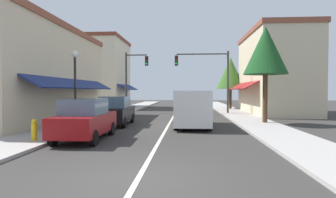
{
  "coord_description": "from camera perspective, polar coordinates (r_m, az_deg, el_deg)",
  "views": [
    {
      "loc": [
        1.18,
        -6.48,
        2.1
      ],
      "look_at": [
        -0.14,
        12.33,
        1.56
      ],
      "focal_mm": 29.92,
      "sensor_mm": 36.0,
      "label": 1
    }
  ],
  "objects": [
    {
      "name": "ground_plane",
      "position": [
        24.6,
        1.27,
        -3.26
      ],
      "size": [
        80.0,
        80.0,
        0.0
      ],
      "primitive_type": "plane",
      "color": "#33302D"
    },
    {
      "name": "street_lamp_left_near",
      "position": [
        15.76,
        -18.41,
        4.5
      ],
      "size": [
        0.36,
        0.36,
        4.25
      ],
      "color": "black",
      "rests_on": "ground"
    },
    {
      "name": "traffic_signal_mast_arm",
      "position": [
        25.61,
        8.43,
        5.61
      ],
      "size": [
        4.88,
        0.5,
        5.69
      ],
      "color": "#333333",
      "rests_on": "ground"
    },
    {
      "name": "traffic_signal_left_corner",
      "position": [
        27.39,
        -7.15,
        5.13
      ],
      "size": [
        2.28,
        0.5,
        5.84
      ],
      "color": "#333333",
      "rests_on": "ground"
    },
    {
      "name": "sidewalk_right",
      "position": [
        24.94,
        14.01,
        -3.1
      ],
      "size": [
        2.6,
        56.0,
        0.12
      ],
      "primitive_type": "cube",
      "color": "#A39E99",
      "rests_on": "ground"
    },
    {
      "name": "parked_car_nearest_left",
      "position": [
        12.52,
        -16.51,
        -4.03
      ],
      "size": [
        1.85,
        4.13,
        1.77
      ],
      "rotation": [
        0.0,
        0.0,
        0.02
      ],
      "color": "maroon",
      "rests_on": "ground"
    },
    {
      "name": "lane_center_stripe",
      "position": [
        24.6,
        1.27,
        -3.25
      ],
      "size": [
        0.14,
        52.0,
        0.01
      ],
      "primitive_type": "cube",
      "color": "silver",
      "rests_on": "ground"
    },
    {
      "name": "sidewalk_left",
      "position": [
        25.46,
        -11.21,
        -2.99
      ],
      "size": [
        2.6,
        56.0,
        0.12
      ],
      "primitive_type": "cube",
      "color": "#A39E99",
      "rests_on": "ground"
    },
    {
      "name": "tree_right_far",
      "position": [
        32.29,
        12.62,
        5.13
      ],
      "size": [
        3.17,
        3.17,
        5.85
      ],
      "color": "#4C331E",
      "rests_on": "ground"
    },
    {
      "name": "van_in_lane",
      "position": [
        16.5,
        4.89,
        -1.68
      ],
      "size": [
        2.03,
        5.19,
        2.12
      ],
      "rotation": [
        0.0,
        0.0,
        0.01
      ],
      "color": "silver",
      "rests_on": "ground"
    },
    {
      "name": "parked_car_second_left",
      "position": [
        17.45,
        -10.64,
        -2.4
      ],
      "size": [
        1.87,
        4.14,
        1.77
      ],
      "rotation": [
        0.0,
        0.0,
        0.03
      ],
      "color": "black",
      "rests_on": "ground"
    },
    {
      "name": "tree_right_near",
      "position": [
        18.83,
        19.25,
        9.23
      ],
      "size": [
        2.73,
        2.73,
        6.16
      ],
      "color": "#4C331E",
      "rests_on": "ground"
    },
    {
      "name": "storefront_right_block",
      "position": [
        27.7,
        20.83,
        5.02
      ],
      "size": [
        6.02,
        10.2,
        7.57
      ],
      "color": "beige",
      "rests_on": "ground"
    },
    {
      "name": "fire_hydrant",
      "position": [
        12.45,
        -25.61,
        -5.67
      ],
      "size": [
        0.22,
        0.22,
        0.87
      ],
      "color": "gold",
      "rests_on": "ground"
    },
    {
      "name": "storefront_left_block",
      "position": [
        21.05,
        -24.46,
        4.74
      ],
      "size": [
        5.38,
        14.2,
        6.58
      ],
      "color": "beige",
      "rests_on": "ground"
    },
    {
      "name": "storefront_far_left",
      "position": [
        36.08,
        -12.74,
        5.13
      ],
      "size": [
        6.11,
        8.2,
        8.64
      ],
      "color": "beige",
      "rests_on": "ground"
    }
  ]
}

